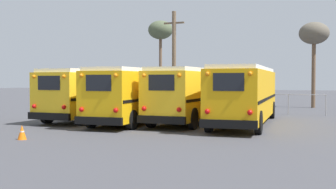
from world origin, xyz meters
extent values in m
plane|color=#424247|center=(0.00, 0.00, 0.00)|extent=(160.00, 160.00, 0.00)
cube|color=yellow|center=(-4.48, 1.01, 1.58)|extent=(2.80, 10.49, 2.43)
cube|color=white|center=(-4.48, 1.01, 2.90)|extent=(2.59, 10.07, 0.20)
cube|color=black|center=(-4.63, -4.24, 0.55)|extent=(2.55, 0.27, 0.36)
cube|color=black|center=(-4.63, -4.22, 2.25)|extent=(1.38, 0.07, 0.73)
sphere|color=red|center=(-5.57, -4.22, 1.04)|extent=(0.22, 0.22, 0.22)
sphere|color=orange|center=(-5.57, -4.22, 2.58)|extent=(0.18, 0.18, 0.18)
sphere|color=red|center=(-3.69, -4.28, 1.04)|extent=(0.22, 0.22, 0.22)
sphere|color=orange|center=(-3.69, -4.28, 2.58)|extent=(0.18, 0.18, 0.18)
cube|color=black|center=(-5.74, 1.04, 1.40)|extent=(0.32, 10.21, 0.14)
cube|color=black|center=(-3.22, 0.97, 1.40)|extent=(0.32, 10.21, 0.14)
cylinder|color=black|center=(-5.53, 4.95, 0.52)|extent=(0.31, 1.06, 1.05)
cylinder|color=black|center=(-3.19, 4.88, 0.52)|extent=(0.31, 1.06, 1.05)
cylinder|color=black|center=(-5.76, -2.87, 0.52)|extent=(0.31, 1.06, 1.05)
cylinder|color=black|center=(-3.42, -2.94, 0.52)|extent=(0.31, 1.06, 1.05)
cube|color=#EAAA0F|center=(-1.49, -0.12, 1.58)|extent=(2.91, 10.08, 2.49)
cube|color=white|center=(-1.49, -0.12, 2.93)|extent=(2.70, 9.67, 0.20)
cube|color=black|center=(-1.20, -5.13, 0.52)|extent=(2.39, 0.34, 0.36)
cube|color=black|center=(-1.20, -5.11, 2.27)|extent=(1.29, 0.10, 0.75)
sphere|color=red|center=(-2.08, -5.19, 1.02)|extent=(0.22, 0.22, 0.22)
sphere|color=orange|center=(-2.08, -5.19, 2.61)|extent=(0.18, 0.18, 0.18)
sphere|color=red|center=(-0.33, -5.09, 1.02)|extent=(0.22, 0.22, 0.22)
sphere|color=orange|center=(-0.33, -5.09, 2.61)|extent=(0.18, 0.18, 0.18)
cube|color=black|center=(-2.67, -0.19, 1.40)|extent=(0.59, 9.75, 0.14)
cube|color=black|center=(-0.31, -0.05, 1.40)|extent=(0.59, 9.75, 0.14)
cylinder|color=black|center=(-2.79, 3.49, 0.48)|extent=(0.33, 0.98, 0.96)
cylinder|color=black|center=(-0.62, 3.62, 0.48)|extent=(0.33, 0.98, 0.96)
cylinder|color=black|center=(-2.37, -3.86, 0.48)|extent=(0.33, 0.98, 0.96)
cylinder|color=black|center=(-0.19, -3.73, 0.48)|extent=(0.33, 0.98, 0.96)
cube|color=yellow|center=(1.49, 0.98, 1.60)|extent=(2.45, 9.82, 2.46)
cube|color=white|center=(1.49, 0.98, 2.93)|extent=(2.26, 9.43, 0.20)
cube|color=black|center=(1.44, -3.96, 0.55)|extent=(2.40, 0.22, 0.36)
cube|color=black|center=(1.44, -3.93, 2.28)|extent=(1.29, 0.04, 0.74)
sphere|color=red|center=(0.56, -3.96, 1.05)|extent=(0.22, 0.22, 0.22)
sphere|color=orange|center=(0.56, -3.96, 2.61)|extent=(0.18, 0.18, 0.18)
sphere|color=red|center=(2.33, -3.98, 1.05)|extent=(0.22, 0.22, 0.22)
sphere|color=orange|center=(2.33, -3.98, 2.61)|extent=(0.18, 0.18, 0.18)
cube|color=black|center=(0.30, 1.00, 1.42)|extent=(0.12, 9.61, 0.14)
cube|color=black|center=(2.68, 0.97, 1.42)|extent=(0.12, 9.61, 0.14)
cylinder|color=black|center=(0.43, 4.60, 0.53)|extent=(0.29, 1.06, 1.06)
cylinder|color=black|center=(2.62, 4.57, 0.53)|extent=(0.29, 1.06, 1.06)
cylinder|color=black|center=(0.36, -2.61, 0.53)|extent=(0.29, 1.06, 1.06)
cylinder|color=black|center=(2.55, -2.63, 0.53)|extent=(0.29, 1.06, 1.06)
cube|color=#E5A00C|center=(4.48, 0.68, 1.63)|extent=(2.99, 10.80, 2.51)
cube|color=white|center=(4.48, 0.68, 2.98)|extent=(2.77, 10.36, 0.20)
cube|color=black|center=(4.78, -4.69, 0.55)|extent=(2.45, 0.34, 0.36)
cube|color=black|center=(4.78, -4.67, 2.32)|extent=(1.32, 0.10, 0.75)
sphere|color=red|center=(3.88, -4.75, 1.06)|extent=(0.22, 0.22, 0.22)
sphere|color=orange|center=(3.88, -4.75, 2.66)|extent=(0.18, 0.18, 0.18)
sphere|color=red|center=(5.68, -4.65, 1.06)|extent=(0.22, 0.22, 0.22)
sphere|color=orange|center=(5.68, -4.65, 2.66)|extent=(0.18, 0.18, 0.18)
cube|color=black|center=(3.27, 0.61, 1.44)|extent=(0.61, 10.45, 0.14)
cube|color=black|center=(5.68, 0.75, 1.44)|extent=(0.61, 10.45, 0.14)
cylinder|color=black|center=(3.14, 4.65, 0.53)|extent=(0.34, 1.07, 1.05)
cylinder|color=black|center=(5.36, 4.78, 0.53)|extent=(0.34, 1.07, 1.05)
cylinder|color=black|center=(3.59, -3.42, 0.53)|extent=(0.34, 1.07, 1.05)
cylinder|color=black|center=(5.82, -3.29, 0.53)|extent=(0.34, 1.07, 1.05)
cylinder|color=brown|center=(-3.66, 11.45, 4.09)|extent=(0.34, 0.34, 8.19)
cube|color=brown|center=(-3.66, 11.45, 7.20)|extent=(1.80, 0.14, 0.14)
cylinder|color=brown|center=(-8.21, 19.53, 3.49)|extent=(0.31, 0.31, 6.98)
ellipsoid|color=#4C563D|center=(-8.21, 19.53, 7.70)|extent=(2.63, 2.63, 1.98)
cylinder|color=brown|center=(7.35, 16.33, 2.86)|extent=(0.34, 0.34, 5.71)
ellipsoid|color=#5B5447|center=(7.35, 16.33, 6.41)|extent=(2.54, 2.54, 1.90)
cylinder|color=#939399|center=(-8.48, 7.96, 0.70)|extent=(0.06, 0.06, 1.40)
cylinder|color=#939399|center=(-6.05, 7.96, 0.70)|extent=(0.06, 0.06, 1.40)
cylinder|color=#939399|center=(-3.63, 7.96, 0.70)|extent=(0.06, 0.06, 1.40)
cylinder|color=#939399|center=(-1.21, 7.96, 0.70)|extent=(0.06, 0.06, 1.40)
cylinder|color=#939399|center=(1.21, 7.96, 0.70)|extent=(0.06, 0.06, 1.40)
cylinder|color=#939399|center=(3.63, 7.96, 0.70)|extent=(0.06, 0.06, 1.40)
cylinder|color=#939399|center=(6.05, 7.96, 0.70)|extent=(0.06, 0.06, 1.40)
cylinder|color=#939399|center=(8.48, 7.96, 0.70)|extent=(0.06, 0.06, 1.40)
cylinder|color=#939399|center=(0.00, 7.96, 1.40)|extent=(16.95, 0.04, 0.04)
cone|color=orange|center=(-2.81, -8.38, 0.29)|extent=(0.36, 0.36, 0.59)
cylinder|color=white|center=(-2.81, -8.38, 0.32)|extent=(0.17, 0.17, 0.06)
camera|label=1|loc=(8.79, -21.97, 2.41)|focal=45.00mm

